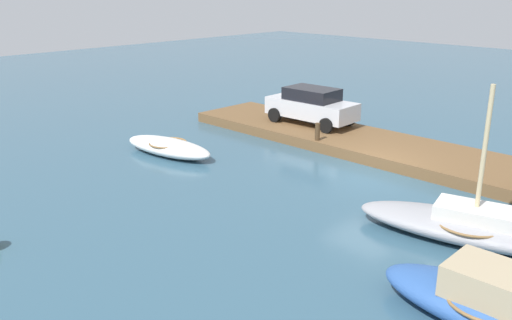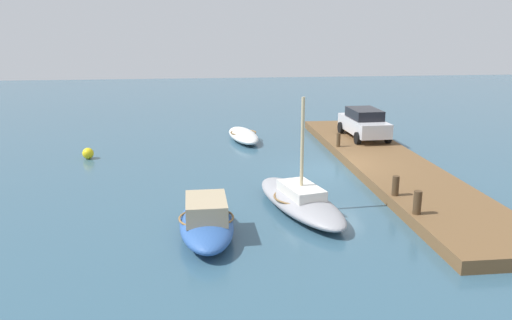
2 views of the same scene
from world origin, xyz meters
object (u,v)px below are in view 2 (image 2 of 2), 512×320
(rowboat_white, at_px, (243,135))
(mooring_post_mid_west, at_px, (396,186))
(sailboat_grey, at_px, (300,200))
(mooring_post_mid_east, at_px, (338,140))
(parked_car, at_px, (364,123))
(marker_buoy, at_px, (88,153))
(motorboat_blue, at_px, (206,221))
(mooring_post_west, at_px, (417,203))

(rowboat_white, bearing_deg, mooring_post_mid_west, -166.83)
(mooring_post_mid_west, bearing_deg, sailboat_grey, 90.69)
(sailboat_grey, height_order, mooring_post_mid_east, sailboat_grey)
(rowboat_white, relative_size, parked_car, 1.06)
(marker_buoy, bearing_deg, parked_car, -84.99)
(sailboat_grey, height_order, motorboat_blue, sailboat_grey)
(motorboat_blue, bearing_deg, mooring_post_mid_west, -75.00)
(parked_car, bearing_deg, marker_buoy, 92.92)
(sailboat_grey, distance_m, marker_buoy, 12.41)
(motorboat_blue, xyz_separation_m, mooring_post_mid_east, (9.80, -6.98, 0.27))
(parked_car, bearing_deg, mooring_post_west, 168.55)
(motorboat_blue, xyz_separation_m, mooring_post_mid_west, (1.95, -6.98, 0.29))
(mooring_post_mid_west, xyz_separation_m, parked_car, (9.72, -1.92, 0.47))
(motorboat_blue, relative_size, parked_car, 1.10)
(sailboat_grey, bearing_deg, mooring_post_west, -132.02)
(mooring_post_mid_west, bearing_deg, motorboat_blue, 105.62)
(motorboat_blue, height_order, mooring_post_mid_west, motorboat_blue)
(motorboat_blue, distance_m, marker_buoy, 11.83)
(mooring_post_west, distance_m, marker_buoy, 16.35)
(mooring_post_mid_east, bearing_deg, mooring_post_west, 180.00)
(mooring_post_mid_west, distance_m, marker_buoy, 15.19)
(mooring_post_west, distance_m, mooring_post_mid_west, 1.94)
(mooring_post_mid_east, distance_m, parked_car, 2.73)
(mooring_post_mid_west, bearing_deg, rowboat_white, 21.34)
(mooring_post_west, height_order, mooring_post_mid_west, mooring_post_west)
(sailboat_grey, relative_size, parked_car, 1.50)
(sailboat_grey, xyz_separation_m, rowboat_white, (11.69, 0.98, -0.08))
(sailboat_grey, xyz_separation_m, mooring_post_mid_west, (0.04, -3.57, 0.39))
(mooring_post_mid_east, xyz_separation_m, marker_buoy, (0.60, 12.62, -0.50))
(rowboat_white, height_order, mooring_post_west, mooring_post_west)
(rowboat_white, distance_m, mooring_post_mid_east, 5.94)
(rowboat_white, distance_m, marker_buoy, 8.68)
(motorboat_blue, height_order, rowboat_white, motorboat_blue)
(sailboat_grey, height_order, mooring_post_mid_west, sailboat_grey)
(mooring_post_mid_west, bearing_deg, mooring_post_mid_east, 0.00)
(sailboat_grey, distance_m, rowboat_white, 11.73)
(rowboat_white, height_order, parked_car, parked_car)
(motorboat_blue, xyz_separation_m, rowboat_white, (13.60, -2.43, -0.18))
(rowboat_white, bearing_deg, mooring_post_mid_east, -137.99)
(mooring_post_west, xyz_separation_m, mooring_post_mid_west, (1.94, 0.00, -0.03))
(parked_car, bearing_deg, mooring_post_mid_east, 132.15)
(marker_buoy, bearing_deg, sailboat_grey, -133.19)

